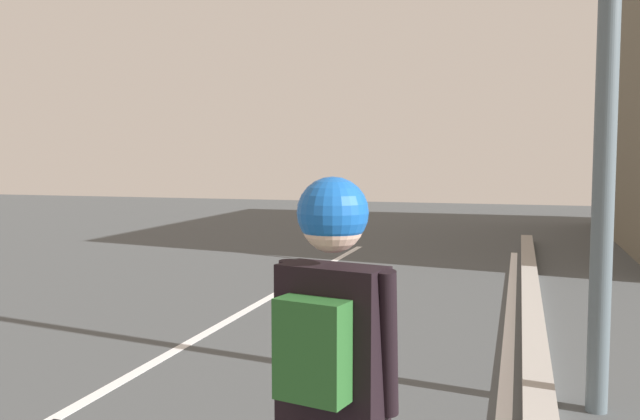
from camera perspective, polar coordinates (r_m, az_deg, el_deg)
skater at (r=2.53m, az=0.91°, el=-11.63°), size 0.48×0.64×1.77m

